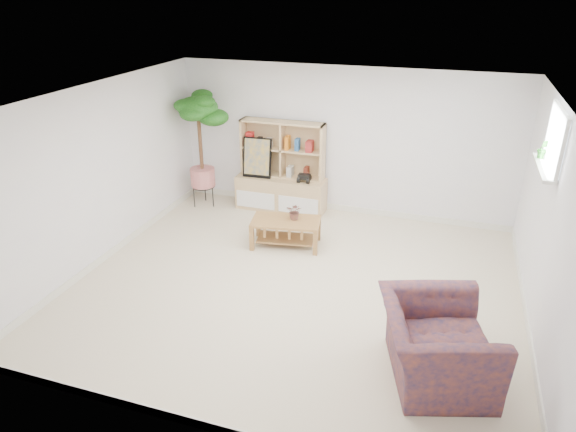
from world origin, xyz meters
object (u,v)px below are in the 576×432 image
(storage_unit, at_px, (281,167))
(coffee_table, at_px, (286,233))
(armchair, at_px, (437,340))
(floor_tree, at_px, (201,151))

(storage_unit, xyz_separation_m, coffee_table, (0.50, -1.24, -0.55))
(coffee_table, height_order, armchair, armchair)
(floor_tree, xyz_separation_m, armchair, (4.07, -3.16, -0.55))
(storage_unit, height_order, armchair, storage_unit)
(armchair, bearing_deg, coffee_table, 29.02)
(coffee_table, xyz_separation_m, armchair, (2.25, -2.18, 0.23))
(coffee_table, bearing_deg, storage_unit, 102.40)
(storage_unit, distance_m, coffee_table, 1.44)
(storage_unit, bearing_deg, armchair, -51.23)
(storage_unit, xyz_separation_m, armchair, (2.74, -3.42, -0.32))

